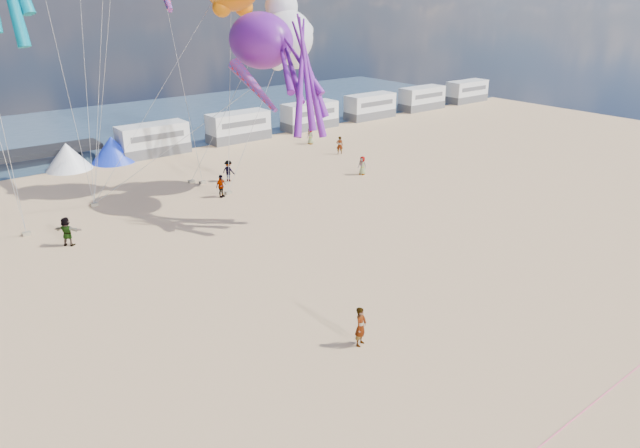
{
  "coord_description": "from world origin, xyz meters",
  "views": [
    {
      "loc": [
        -14.76,
        -12.36,
        14.52
      ],
      "look_at": [
        -0.29,
        6.0,
        5.08
      ],
      "focal_mm": 32.0,
      "sensor_mm": 36.0,
      "label": 1
    }
  ],
  "objects": [
    {
      "name": "beachgoer_4",
      "position": [
        -6.98,
        22.77,
        0.94
      ],
      "size": [
        1.1,
        1.1,
        1.87
      ],
      "primitive_type": "imported",
      "rotation": [
        0.0,
        0.0,
        2.35
      ],
      "color": "#7F6659",
      "rests_on": "ground"
    },
    {
      "name": "beachgoer_3",
      "position": [
        4.98,
        24.95,
        0.89
      ],
      "size": [
        1.31,
        1.01,
        1.78
      ],
      "primitive_type": "imported",
      "rotation": [
        0.0,
        0.0,
        0.35
      ],
      "color": "#7F6659",
      "rests_on": "ground"
    },
    {
      "name": "motorhome_2",
      "position": [
        25.0,
        40.0,
        1.5
      ],
      "size": [
        6.6,
        2.5,
        3.0
      ],
      "primitive_type": "cube",
      "color": "silver",
      "rests_on": "ground"
    },
    {
      "name": "beachgoer_6",
      "position": [
        20.56,
        34.06,
        0.86
      ],
      "size": [
        0.44,
        0.65,
        1.71
      ],
      "primitive_type": "imported",
      "rotation": [
        0.0,
        0.0,
        4.76
      ],
      "color": "#7F6659",
      "rests_on": "ground"
    },
    {
      "name": "beachgoer_5",
      "position": [
        20.33,
        29.06,
        0.88
      ],
      "size": [
        1.64,
        1.34,
        1.75
      ],
      "primitive_type": "imported",
      "rotation": [
        0.0,
        0.0,
        2.55
      ],
      "color": "#7F6659",
      "rests_on": "ground"
    },
    {
      "name": "tent_blue",
      "position": [
        2.0,
        40.0,
        1.2
      ],
      "size": [
        4.0,
        4.0,
        2.4
      ],
      "primitive_type": "cone",
      "color": "#1933CC",
      "rests_on": "ground"
    },
    {
      "name": "standing_person",
      "position": [
        0.0,
        3.47,
        0.93
      ],
      "size": [
        0.8,
        0.66,
        1.87
      ],
      "primitive_type": "imported",
      "rotation": [
        0.0,
        0.0,
        0.37
      ],
      "color": "tan",
      "rests_on": "ground"
    },
    {
      "name": "motorhome_4",
      "position": [
        44.0,
        40.0,
        1.5
      ],
      "size": [
        6.6,
        2.5,
        3.0
      ],
      "primitive_type": "cube",
      "color": "silver",
      "rests_on": "ground"
    },
    {
      "name": "sandbag_d",
      "position": [
        5.39,
        28.88,
        0.11
      ],
      "size": [
        0.5,
        0.35,
        0.22
      ],
      "primitive_type": "cube",
      "color": "gray",
      "rests_on": "ground"
    },
    {
      "name": "motorhome_3",
      "position": [
        34.5,
        40.0,
        1.5
      ],
      "size": [
        6.6,
        2.5,
        3.0
      ],
      "primitive_type": "cube",
      "color": "silver",
      "rests_on": "ground"
    },
    {
      "name": "sandbag_a",
      "position": [
        -8.68,
        26.12,
        0.11
      ],
      "size": [
        0.5,
        0.35,
        0.22
      ],
      "primitive_type": "cube",
      "color": "gray",
      "rests_on": "ground"
    },
    {
      "name": "beachgoer_2",
      "position": [
        7.46,
        28.13,
        0.89
      ],
      "size": [
        0.99,
        1.08,
        1.78
      ],
      "primitive_type": "imported",
      "rotation": [
        0.0,
        0.0,
        2.03
      ],
      "color": "#7F6659",
      "rests_on": "ground"
    },
    {
      "name": "water",
      "position": [
        0.0,
        55.0,
        0.02
      ],
      "size": [
        120.0,
        120.0,
        0.0
      ],
      "primitive_type": "plane",
      "color": "#334B62",
      "rests_on": "ground"
    },
    {
      "name": "kite_panda",
      "position": [
        10.8,
        24.1,
        11.55
      ],
      "size": [
        6.32,
        6.18,
        6.85
      ],
      "primitive_type": null,
      "rotation": [
        0.0,
        0.0,
        0.43
      ],
      "color": "silver"
    },
    {
      "name": "motorhome_1",
      "position": [
        15.5,
        40.0,
        1.5
      ],
      "size": [
        6.6,
        2.5,
        3.0
      ],
      "primitive_type": "cube",
      "color": "silver",
      "rests_on": "ground"
    },
    {
      "name": "ground",
      "position": [
        0.0,
        0.0,
        0.0
      ],
      "size": [
        120.0,
        120.0,
        0.0
      ],
      "primitive_type": "plane",
      "color": "#DDB27F",
      "rests_on": "ground"
    },
    {
      "name": "motorhome_5",
      "position": [
        53.5,
        40.0,
        1.5
      ],
      "size": [
        6.6,
        2.5,
        3.0
      ],
      "primitive_type": "cube",
      "color": "silver",
      "rests_on": "ground"
    },
    {
      "name": "sandbag_e",
      "position": [
        -3.4,
        29.02,
        0.11
      ],
      "size": [
        0.5,
        0.35,
        0.22
      ],
      "primitive_type": "cube",
      "color": "gray",
      "rests_on": "ground"
    },
    {
      "name": "tent_white",
      "position": [
        -2.0,
        40.0,
        1.2
      ],
      "size": [
        4.0,
        4.0,
        2.4
      ],
      "primitive_type": "cone",
      "color": "white",
      "rests_on": "ground"
    },
    {
      "name": "kite_octopus_purple",
      "position": [
        7.2,
        22.05,
        11.59
      ],
      "size": [
        4.35,
        9.0,
        10.01
      ],
      "primitive_type": null,
      "rotation": [
        0.0,
        0.0,
        -0.07
      ],
      "color": "#6B1A94"
    },
    {
      "name": "motorhome_0",
      "position": [
        6.0,
        40.0,
        1.5
      ],
      "size": [
        6.6,
        2.5,
        3.0
      ],
      "primitive_type": "cube",
      "color": "silver",
      "rests_on": "ground"
    },
    {
      "name": "sandbag_c",
      "position": [
        5.74,
        25.26,
        0.11
      ],
      "size": [
        0.5,
        0.35,
        0.22
      ],
      "primitive_type": "cube",
      "color": "gray",
      "rests_on": "ground"
    },
    {
      "name": "sandbag_b",
      "position": [
        4.79,
        29.66,
        0.11
      ],
      "size": [
        0.5,
        0.35,
        0.22
      ],
      "primitive_type": "cube",
      "color": "gray",
      "rests_on": "ground"
    },
    {
      "name": "windsock_right",
      "position": [
        5.22,
        19.9,
        8.94
      ],
      "size": [
        1.03,
        5.23,
        5.21
      ],
      "primitive_type": null,
      "rotation": [
        0.0,
        0.0,
        0.02
      ],
      "color": "red"
    },
    {
      "name": "beachgoer_0",
      "position": [
        17.5,
        22.66,
        0.8
      ],
      "size": [
        0.53,
        0.67,
        1.61
      ],
      "primitive_type": "imported",
      "rotation": [
        0.0,
        0.0,
        4.99
      ],
      "color": "#7F6659",
      "rests_on": "ground"
    }
  ]
}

